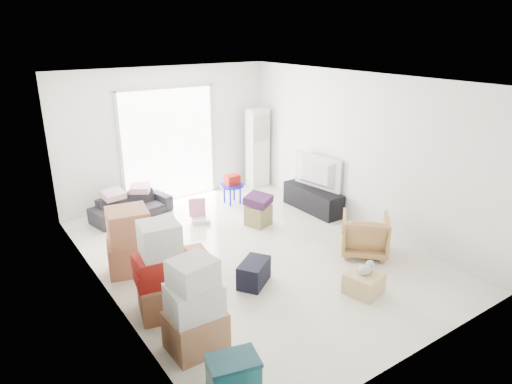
{
  "coord_description": "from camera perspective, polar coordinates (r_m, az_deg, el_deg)",
  "views": [
    {
      "loc": [
        -3.65,
        -5.41,
        3.37
      ],
      "look_at": [
        0.22,
        0.2,
        0.92
      ],
      "focal_mm": 32.0,
      "sensor_mm": 36.0,
      "label": 1
    }
  ],
  "objects": [
    {
      "name": "room_shell",
      "position": [
        6.83,
        -0.57,
        2.54
      ],
      "size": [
        4.98,
        6.48,
        3.18
      ],
      "color": "white",
      "rests_on": "ground"
    },
    {
      "name": "sliding_door",
      "position": [
        9.39,
        -10.86,
        6.3
      ],
      "size": [
        2.1,
        0.04,
        2.33
      ],
      "color": "white",
      "rests_on": "room_shell"
    },
    {
      "name": "ac_tower",
      "position": [
        10.12,
        0.19,
        5.48
      ],
      "size": [
        0.45,
        0.3,
        1.75
      ],
      "primitive_type": "cube",
      "color": "white",
      "rests_on": "room_shell"
    },
    {
      "name": "tv_console",
      "position": [
        8.98,
        7.11,
        -0.91
      ],
      "size": [
        0.41,
        1.35,
        0.45
      ],
      "primitive_type": "cube",
      "color": "black",
      "rests_on": "room_shell"
    },
    {
      "name": "television",
      "position": [
        8.88,
        7.19,
        0.89
      ],
      "size": [
        0.79,
        1.19,
        0.15
      ],
      "primitive_type": "imported",
      "rotation": [
        0.0,
        0.0,
        1.71
      ],
      "color": "black",
      "rests_on": "tv_console"
    },
    {
      "name": "sofa",
      "position": [
        8.87,
        -15.35,
        -1.28
      ],
      "size": [
        1.55,
        0.72,
        0.59
      ],
      "primitive_type": "imported",
      "rotation": [
        0.0,
        0.0,
        0.19
      ],
      "color": "#25252A",
      "rests_on": "room_shell"
    },
    {
      "name": "pillow_left",
      "position": [
        8.65,
        -17.5,
        0.41
      ],
      "size": [
        0.39,
        0.33,
        0.11
      ],
      "primitive_type": "cube",
      "rotation": [
        0.0,
        0.0,
        0.17
      ],
      "color": "#D299AA",
      "rests_on": "sofa"
    },
    {
      "name": "pillow_right",
      "position": [
        8.87,
        -14.34,
        1.2
      ],
      "size": [
        0.41,
        0.39,
        0.11
      ],
      "primitive_type": "cube",
      "rotation": [
        0.0,
        0.0,
        -0.57
      ],
      "color": "#D299AA",
      "rests_on": "sofa"
    },
    {
      "name": "armchair",
      "position": [
        7.37,
        13.47,
        -4.97
      ],
      "size": [
        0.95,
        0.95,
        0.72
      ],
      "primitive_type": "imported",
      "rotation": [
        0.0,
        0.0,
        2.36
      ],
      "color": "tan",
      "rests_on": "room_shell"
    },
    {
      "name": "storage_bins",
      "position": [
        4.59,
        -2.82,
        -22.72
      ],
      "size": [
        0.54,
        0.43,
        0.55
      ],
      "rotation": [
        0.0,
        0.0,
        -0.24
      ],
      "color": "#115056",
      "rests_on": "room_shell"
    },
    {
      "name": "box_stack_a",
      "position": [
        5.15,
        -7.65,
        -14.43
      ],
      "size": [
        0.61,
        0.51,
        1.1
      ],
      "rotation": [
        0.0,
        0.0,
        0.02
      ],
      "color": "#9B6846",
      "rests_on": "room_shell"
    },
    {
      "name": "box_stack_b",
      "position": [
        5.8,
        -11.63,
        -10.05
      ],
      "size": [
        0.72,
        0.72,
        1.22
      ],
      "rotation": [
        0.0,
        0.0,
        -0.17
      ],
      "color": "#9B6846",
      "rests_on": "room_shell"
    },
    {
      "name": "box_stack_c",
      "position": [
        6.86,
        -15.5,
        -6.0
      ],
      "size": [
        0.77,
        0.69,
        0.97
      ],
      "rotation": [
        0.0,
        0.0,
        -0.26
      ],
      "color": "#9B6846",
      "rests_on": "room_shell"
    },
    {
      "name": "loose_box",
      "position": [
        6.71,
        -8.1,
        -8.79
      ],
      "size": [
        0.52,
        0.52,
        0.37
      ],
      "primitive_type": "cube",
      "rotation": [
        0.0,
        0.0,
        -0.18
      ],
      "color": "#9B6846",
      "rests_on": "room_shell"
    },
    {
      "name": "duffel_bag",
      "position": [
        6.43,
        -0.27,
        -10.07
      ],
      "size": [
        0.62,
        0.57,
        0.34
      ],
      "primitive_type": "cube",
      "rotation": [
        0.0,
        0.0,
        0.6
      ],
      "color": "black",
      "rests_on": "room_shell"
    },
    {
      "name": "ottoman",
      "position": [
        8.26,
        0.29,
        -2.9
      ],
      "size": [
        0.48,
        0.48,
        0.38
      ],
      "primitive_type": "cube",
      "rotation": [
        0.0,
        0.0,
        0.33
      ],
      "color": "olive",
      "rests_on": "room_shell"
    },
    {
      "name": "blanket",
      "position": [
        8.16,
        0.29,
        -1.22
      ],
      "size": [
        0.56,
        0.56,
        0.14
      ],
      "primitive_type": "cube",
      "rotation": [
        0.0,
        0.0,
        0.5
      ],
      "color": "#461F4F",
      "rests_on": "ottoman"
    },
    {
      "name": "kids_table",
      "position": [
        9.2,
        -3.02,
        1.08
      ],
      "size": [
        0.47,
        0.47,
        0.61
      ],
      "rotation": [
        0.0,
        0.0,
        0.23
      ],
      "color": "#0D13BC",
      "rests_on": "room_shell"
    },
    {
      "name": "toy_walker",
      "position": [
        8.48,
        -7.09,
        -2.94
      ],
      "size": [
        0.41,
        0.39,
        0.44
      ],
      "rotation": [
        0.0,
        0.0,
        -0.38
      ],
      "color": "silver",
      "rests_on": "room_shell"
    },
    {
      "name": "wood_crate",
      "position": [
        6.41,
        13.31,
        -11.06
      ],
      "size": [
        0.51,
        0.51,
        0.29
      ],
      "primitive_type": "cube",
      "rotation": [
        0.0,
        0.0,
        0.21
      ],
      "color": "tan",
      "rests_on": "room_shell"
    },
    {
      "name": "plush_bunny",
      "position": [
        6.34,
        13.62,
        -9.28
      ],
      "size": [
        0.3,
        0.17,
        0.15
      ],
      "rotation": [
        0.0,
        0.0,
        -0.27
      ],
      "color": "#B2ADA8",
      "rests_on": "wood_crate"
    }
  ]
}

